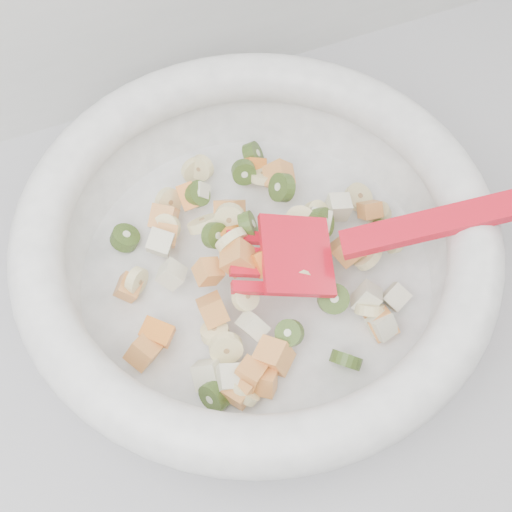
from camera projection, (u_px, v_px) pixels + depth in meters
name	position (u px, v px, depth m)	size (l,w,h in m)	color
counter	(242.00, 461.00, 1.01)	(2.00, 0.60, 0.90)	#A6A5AA
mixing_bowl	(257.00, 248.00, 0.60)	(0.48, 0.40, 0.14)	white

